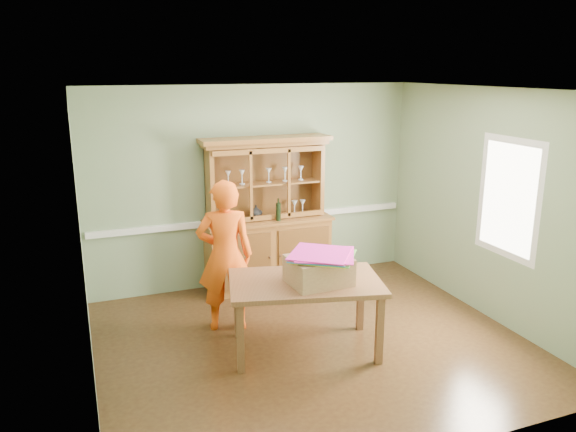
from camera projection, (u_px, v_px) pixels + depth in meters
name	position (u px, v px, depth m)	size (l,w,h in m)	color
floor	(312.00, 343.00, 6.12)	(4.50, 4.50, 0.00)	#493117
ceiling	(315.00, 90.00, 5.43)	(4.50, 4.50, 0.00)	white
wall_back	(254.00, 186.00, 7.58)	(4.50, 4.50, 0.00)	gray
wall_left	(82.00, 248.00, 4.99)	(4.00, 4.00, 0.00)	gray
wall_right	(490.00, 205.00, 6.55)	(4.00, 4.00, 0.00)	gray
wall_front	(427.00, 295.00, 3.97)	(4.50, 4.50, 0.00)	gray
chair_rail	(255.00, 219.00, 7.67)	(4.41, 0.05, 0.08)	silver
framed_map	(82.00, 218.00, 5.22)	(0.03, 0.60, 0.46)	#362015
window_panel	(508.00, 198.00, 6.24)	(0.03, 0.96, 1.36)	silver
china_hutch	(267.00, 235.00, 7.56)	(1.73, 0.57, 2.04)	brown
dining_table	(305.00, 289.00, 5.82)	(1.74, 1.28, 0.78)	brown
cardboard_box	(319.00, 270.00, 5.69)	(0.60, 0.48, 0.28)	tan
kite_stack	(322.00, 255.00, 5.63)	(0.78, 0.78, 0.05)	yellow
person	(225.00, 256.00, 6.27)	(0.63, 0.42, 1.74)	#F8560F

